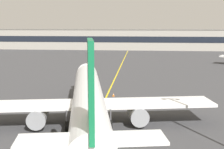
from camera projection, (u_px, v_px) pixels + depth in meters
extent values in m
cube|color=yellow|center=(109.00, 91.00, 60.46)|extent=(3.10, 179.98, 0.01)
cylinder|color=white|center=(88.00, 99.00, 39.57)|extent=(10.66, 36.06, 3.80)
cone|color=white|center=(87.00, 74.00, 58.55)|extent=(4.04, 3.25, 3.61)
cube|color=gold|center=(88.00, 107.00, 39.74)|extent=(10.03, 33.22, 0.44)
cube|color=black|center=(87.00, 72.00, 56.58)|extent=(3.01, 1.63, 0.60)
cube|color=white|center=(88.00, 104.00, 40.30)|extent=(32.33, 10.87, 0.36)
cylinder|color=gray|center=(38.00, 117.00, 38.97)|extent=(2.95, 3.98, 2.30)
cylinder|color=black|center=(40.00, 113.00, 40.79)|extent=(1.95, 0.55, 1.95)
cylinder|color=gray|center=(138.00, 114.00, 40.05)|extent=(2.95, 3.98, 2.30)
cylinder|color=black|center=(135.00, 110.00, 41.87)|extent=(1.95, 0.55, 1.95)
cube|color=#147042|center=(91.00, 88.00, 23.31)|extent=(1.32, 4.79, 7.20)
cylinder|color=white|center=(91.00, 78.00, 23.49)|extent=(0.89, 2.44, 2.40)
cube|color=white|center=(91.00, 139.00, 23.31)|extent=(11.33, 4.87, 0.24)
cylinder|color=#4C4C51|center=(87.00, 90.00, 54.16)|extent=(0.24, 0.24, 1.60)
cylinder|color=black|center=(87.00, 96.00, 54.32)|extent=(0.57, 0.96, 0.90)
cylinder|color=#4C4C51|center=(67.00, 117.00, 37.66)|extent=(0.24, 0.24, 1.60)
cylinder|color=black|center=(67.00, 126.00, 37.84)|extent=(0.64, 1.35, 1.30)
cylinder|color=#4C4C51|center=(110.00, 116.00, 38.11)|extent=(0.24, 0.24, 1.60)
cylinder|color=black|center=(110.00, 125.00, 38.29)|extent=(0.64, 1.35, 1.30)
cone|color=orange|center=(113.00, 95.00, 56.26)|extent=(0.36, 0.36, 0.55)
cylinder|color=white|center=(113.00, 94.00, 56.26)|extent=(0.23, 0.23, 0.07)
cube|color=orange|center=(113.00, 96.00, 56.30)|extent=(0.44, 0.44, 0.03)
cube|color=#9E998E|center=(118.00, 40.00, 156.10)|extent=(123.67, 12.00, 9.64)
cube|color=black|center=(117.00, 39.00, 150.10)|extent=(118.73, 0.12, 2.80)
cube|color=slate|center=(118.00, 29.00, 155.30)|extent=(124.07, 12.40, 0.40)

